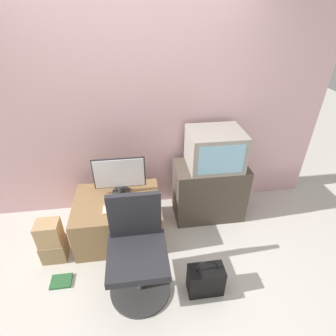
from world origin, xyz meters
The scene contains 13 objects.
ground_plane centered at (0.00, 0.00, 0.00)m, with size 12.00×12.00×0.00m, color beige.
wall_back centered at (0.00, 1.32, 1.30)m, with size 4.40×0.05×2.60m.
desk centered at (-0.26, 0.76, 0.24)m, with size 0.91×0.71×0.49m.
side_stand centered at (0.81, 0.98, 0.35)m, with size 0.82×0.46×0.70m.
main_monitor centered at (-0.21, 0.90, 0.71)m, with size 0.55×0.20×0.43m.
keyboard centered at (-0.23, 0.62, 0.50)m, with size 0.33×0.12×0.01m.
mouse centered at (0.00, 0.63, 0.50)m, with size 0.05×0.03×0.03m.
crt_tv centered at (0.83, 0.99, 0.91)m, with size 0.58×0.49×0.42m.
office_chair centered at (-0.07, 0.09, 0.42)m, with size 0.56×0.56×0.95m.
cardboard_box_lower centered at (-0.93, 0.52, 0.11)m, with size 0.24×0.20×0.23m.
cardboard_box_upper centered at (-0.93, 0.52, 0.35)m, with size 0.22×0.19×0.25m.
handbag centered at (0.52, -0.05, 0.15)m, with size 0.32×0.17×0.41m.
book centered at (-0.82, 0.21, 0.01)m, with size 0.19×0.15×0.02m.
Camera 1 is at (-0.01, -1.44, 2.27)m, focal length 28.00 mm.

